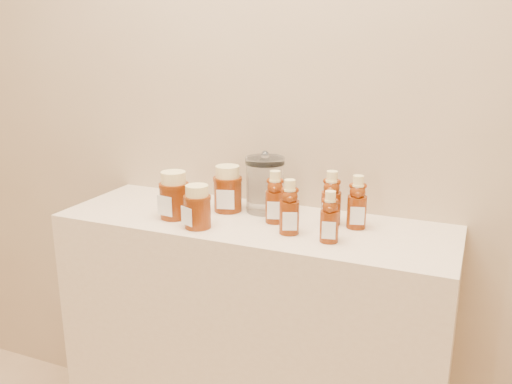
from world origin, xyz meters
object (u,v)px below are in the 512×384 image
at_px(display_table, 253,351).
at_px(glass_canister, 265,182).
at_px(bear_bottle_front_left, 289,203).
at_px(honey_jar_left, 174,195).
at_px(bear_bottle_back_left, 275,193).

distance_m(display_table, glass_canister, 0.55).
distance_m(bear_bottle_front_left, honey_jar_left, 0.37).
bearing_deg(honey_jar_left, bear_bottle_back_left, 23.75).
relative_size(display_table, glass_canister, 6.30).
distance_m(display_table, bear_bottle_front_left, 0.56).
bearing_deg(display_table, glass_canister, 90.72).
relative_size(bear_bottle_front_left, honey_jar_left, 1.22).
xyz_separation_m(bear_bottle_back_left, bear_bottle_front_left, (0.07, -0.07, -0.00)).
height_order(bear_bottle_back_left, bear_bottle_front_left, bear_bottle_back_left).
xyz_separation_m(bear_bottle_front_left, honey_jar_left, (-0.37, -0.01, -0.02)).
xyz_separation_m(display_table, honey_jar_left, (-0.23, -0.07, 0.52)).
bearing_deg(bear_bottle_back_left, glass_canister, 112.36).
bearing_deg(bear_bottle_front_left, honey_jar_left, 158.16).
relative_size(display_table, bear_bottle_back_left, 6.73).
xyz_separation_m(bear_bottle_back_left, honey_jar_left, (-0.30, -0.08, -0.02)).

